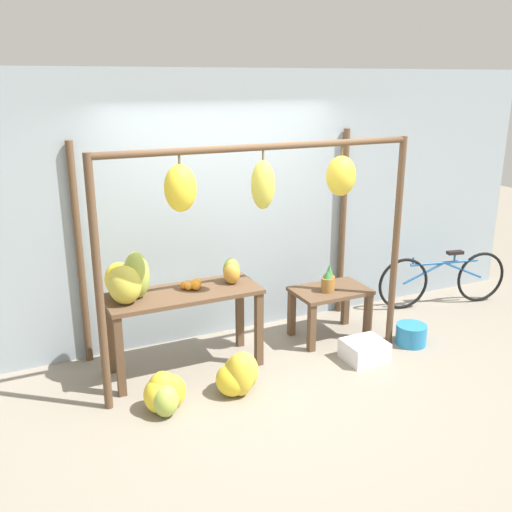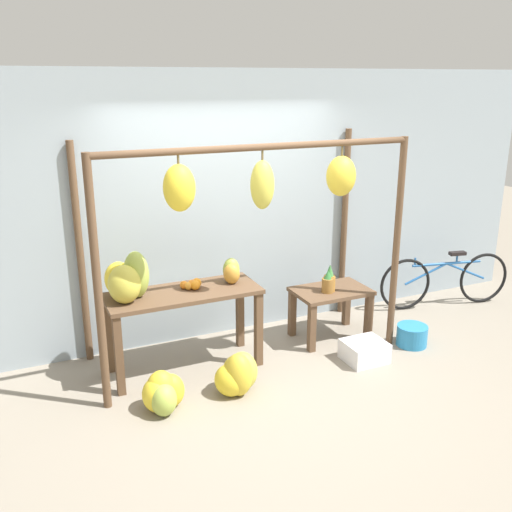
# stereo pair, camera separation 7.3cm
# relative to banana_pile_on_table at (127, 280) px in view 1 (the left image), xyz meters

# --- Properties ---
(ground_plane) EXTENTS (20.00, 20.00, 0.00)m
(ground_plane) POSITION_rel_banana_pile_on_table_xyz_m (1.17, -0.74, -0.98)
(ground_plane) COLOR gray
(shop_wall_back) EXTENTS (8.00, 0.08, 2.80)m
(shop_wall_back) POSITION_rel_banana_pile_on_table_xyz_m (1.17, 0.65, 0.42)
(shop_wall_back) COLOR #99A8B2
(shop_wall_back) RESTS_ON ground_plane
(stall_awning) EXTENTS (3.03, 1.12, 2.17)m
(stall_awning) POSITION_rel_banana_pile_on_table_xyz_m (1.18, -0.24, 0.62)
(stall_awning) COLOR brown
(stall_awning) RESTS_ON ground_plane
(display_table_main) EXTENTS (1.45, 0.56, 0.79)m
(display_table_main) POSITION_rel_banana_pile_on_table_xyz_m (0.51, -0.03, -0.33)
(display_table_main) COLOR brown
(display_table_main) RESTS_ON ground_plane
(display_table_side) EXTENTS (0.80, 0.53, 0.55)m
(display_table_side) POSITION_rel_banana_pile_on_table_xyz_m (2.15, -0.01, -0.55)
(display_table_side) COLOR brown
(display_table_side) RESTS_ON ground_plane
(banana_pile_on_table) EXTENTS (0.47, 0.54, 0.44)m
(banana_pile_on_table) POSITION_rel_banana_pile_on_table_xyz_m (0.00, 0.00, 0.00)
(banana_pile_on_table) COLOR #9EB247
(banana_pile_on_table) RESTS_ON display_table_main
(orange_pile) EXTENTS (0.21, 0.15, 0.09)m
(orange_pile) POSITION_rel_banana_pile_on_table_xyz_m (0.61, 0.00, -0.14)
(orange_pile) COLOR orange
(orange_pile) RESTS_ON display_table_main
(pineapple_cluster) EXTENTS (0.16, 0.15, 0.29)m
(pineapple_cluster) POSITION_rel_banana_pile_on_table_xyz_m (2.09, -0.05, -0.31)
(pineapple_cluster) COLOR #A3702D
(pineapple_cluster) RESTS_ON display_table_side
(banana_pile_ground_left) EXTENTS (0.39, 0.39, 0.35)m
(banana_pile_ground_left) POSITION_rel_banana_pile_on_table_xyz_m (0.11, -0.66, -0.82)
(banana_pile_ground_left) COLOR yellow
(banana_pile_ground_left) RESTS_ON ground_plane
(banana_pile_ground_right) EXTENTS (0.51, 0.43, 0.40)m
(banana_pile_ground_right) POSITION_rel_banana_pile_on_table_xyz_m (0.79, -0.65, -0.80)
(banana_pile_ground_right) COLOR gold
(banana_pile_ground_right) RESTS_ON ground_plane
(fruit_crate_white) EXTENTS (0.40, 0.35, 0.20)m
(fruit_crate_white) POSITION_rel_banana_pile_on_table_xyz_m (2.18, -0.62, -0.88)
(fruit_crate_white) COLOR silver
(fruit_crate_white) RESTS_ON ground_plane
(blue_bucket) EXTENTS (0.32, 0.32, 0.22)m
(blue_bucket) POSITION_rel_banana_pile_on_table_xyz_m (2.84, -0.54, -0.87)
(blue_bucket) COLOR teal
(blue_bucket) RESTS_ON ground_plane
(parked_bicycle) EXTENTS (1.67, 0.38, 0.69)m
(parked_bicycle) POSITION_rel_banana_pile_on_table_xyz_m (3.90, 0.18, -0.64)
(parked_bicycle) COLOR black
(parked_bicycle) RESTS_ON ground_plane
(papaya_pile) EXTENTS (0.22, 0.24, 0.24)m
(papaya_pile) POSITION_rel_banana_pile_on_table_xyz_m (1.02, 0.01, -0.07)
(papaya_pile) COLOR #93A33D
(papaya_pile) RESTS_ON display_table_main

